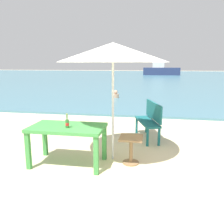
{
  "coord_description": "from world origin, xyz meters",
  "views": [
    {
      "loc": [
        0.67,
        -3.25,
        1.92
      ],
      "look_at": [
        -0.46,
        3.0,
        0.6
      ],
      "focal_mm": 37.74,
      "sensor_mm": 36.0,
      "label": 1
    }
  ],
  "objects_px": {
    "patio_umbrella": "(113,53)",
    "boat_barge": "(161,70)",
    "bench_teal_center": "(150,118)",
    "beer_bottle_amber": "(67,123)",
    "side_table_wood": "(131,146)",
    "picnic_table_green": "(67,132)",
    "swimmer_person": "(116,95)"
  },
  "relations": [
    {
      "from": "picnic_table_green",
      "to": "patio_umbrella",
      "type": "distance_m",
      "value": 1.72
    },
    {
      "from": "patio_umbrella",
      "to": "beer_bottle_amber",
      "type": "bearing_deg",
      "value": -146.29
    },
    {
      "from": "bench_teal_center",
      "to": "boat_barge",
      "type": "xyz_separation_m",
      "value": [
        1.0,
        32.19,
        0.27
      ]
    },
    {
      "from": "bench_teal_center",
      "to": "side_table_wood",
      "type": "bearing_deg",
      "value": -101.02
    },
    {
      "from": "beer_bottle_amber",
      "to": "patio_umbrella",
      "type": "distance_m",
      "value": 1.56
    },
    {
      "from": "beer_bottle_amber",
      "to": "side_table_wood",
      "type": "distance_m",
      "value": 1.3
    },
    {
      "from": "picnic_table_green",
      "to": "patio_umbrella",
      "type": "xyz_separation_m",
      "value": [
        0.81,
        0.39,
        1.47
      ]
    },
    {
      "from": "side_table_wood",
      "to": "boat_barge",
      "type": "height_order",
      "value": "boat_barge"
    },
    {
      "from": "boat_barge",
      "to": "picnic_table_green",
      "type": "bearing_deg",
      "value": -94.2
    },
    {
      "from": "beer_bottle_amber",
      "to": "side_table_wood",
      "type": "relative_size",
      "value": 0.49
    },
    {
      "from": "picnic_table_green",
      "to": "beer_bottle_amber",
      "type": "relative_size",
      "value": 5.28
    },
    {
      "from": "patio_umbrella",
      "to": "bench_teal_center",
      "type": "xyz_separation_m",
      "value": [
        0.7,
        1.48,
        -1.58
      ]
    },
    {
      "from": "picnic_table_green",
      "to": "side_table_wood",
      "type": "bearing_deg",
      "value": 11.24
    },
    {
      "from": "side_table_wood",
      "to": "boat_barge",
      "type": "relative_size",
      "value": 0.1
    },
    {
      "from": "patio_umbrella",
      "to": "swimmer_person",
      "type": "bearing_deg",
      "value": 98.95
    },
    {
      "from": "side_table_wood",
      "to": "swimmer_person",
      "type": "xyz_separation_m",
      "value": [
        -1.66,
        8.25,
        -0.11
      ]
    },
    {
      "from": "boat_barge",
      "to": "patio_umbrella",
      "type": "bearing_deg",
      "value": -92.89
    },
    {
      "from": "swimmer_person",
      "to": "picnic_table_green",
      "type": "bearing_deg",
      "value": -86.84
    },
    {
      "from": "patio_umbrella",
      "to": "swimmer_person",
      "type": "height_order",
      "value": "patio_umbrella"
    },
    {
      "from": "patio_umbrella",
      "to": "swimmer_person",
      "type": "distance_m",
      "value": 8.4
    },
    {
      "from": "patio_umbrella",
      "to": "boat_barge",
      "type": "relative_size",
      "value": 0.41
    },
    {
      "from": "bench_teal_center",
      "to": "boat_barge",
      "type": "height_order",
      "value": "boat_barge"
    },
    {
      "from": "swimmer_person",
      "to": "boat_barge",
      "type": "distance_m",
      "value": 25.76
    },
    {
      "from": "picnic_table_green",
      "to": "beer_bottle_amber",
      "type": "xyz_separation_m",
      "value": [
        0.05,
        -0.11,
        0.2
      ]
    },
    {
      "from": "bench_teal_center",
      "to": "swimmer_person",
      "type": "bearing_deg",
      "value": 106.63
    },
    {
      "from": "picnic_table_green",
      "to": "boat_barge",
      "type": "relative_size",
      "value": 0.25
    },
    {
      "from": "bench_teal_center",
      "to": "boat_barge",
      "type": "bearing_deg",
      "value": 88.23
    },
    {
      "from": "beer_bottle_amber",
      "to": "swimmer_person",
      "type": "xyz_separation_m",
      "value": [
        -0.51,
        8.6,
        -0.61
      ]
    },
    {
      "from": "beer_bottle_amber",
      "to": "side_table_wood",
      "type": "xyz_separation_m",
      "value": [
        1.14,
        0.35,
        -0.5
      ]
    },
    {
      "from": "patio_umbrella",
      "to": "side_table_wood",
      "type": "xyz_separation_m",
      "value": [
        0.38,
        -0.16,
        -1.76
      ]
    },
    {
      "from": "picnic_table_green",
      "to": "bench_teal_center",
      "type": "bearing_deg",
      "value": 51.11
    },
    {
      "from": "side_table_wood",
      "to": "boat_barge",
      "type": "distance_m",
      "value": 33.86
    }
  ]
}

